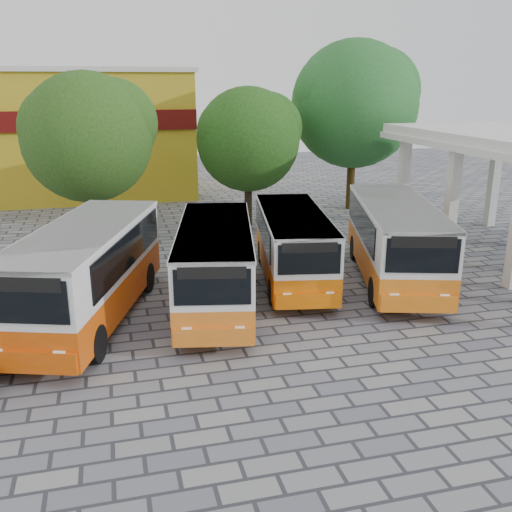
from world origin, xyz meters
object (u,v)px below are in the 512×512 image
object	(u,v)px
bus_centre_left	(215,261)
bus_centre_right	(293,242)
bus_far_left	(87,268)
bus_far_right	(395,237)

from	to	relation	value
bus_centre_left	bus_centre_right	xyz separation A→B (m)	(3.36, 1.84, -0.07)
bus_far_left	bus_far_right	size ratio (longest dim) A/B	1.02
bus_far_left	bus_centre_left	bearing A→B (deg)	21.14
bus_centre_left	bus_far_right	xyz separation A→B (m)	(7.14, 0.90, 0.12)
bus_centre_left	bus_centre_right	distance (m)	3.83
bus_centre_right	bus_far_right	size ratio (longest dim) A/B	0.88
bus_far_left	bus_centre_right	xyz separation A→B (m)	(7.53, 2.03, -0.22)
bus_far_left	bus_centre_left	distance (m)	4.18
bus_centre_left	bus_centre_right	size ratio (longest dim) A/B	1.05
bus_far_left	bus_centre_right	distance (m)	7.80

